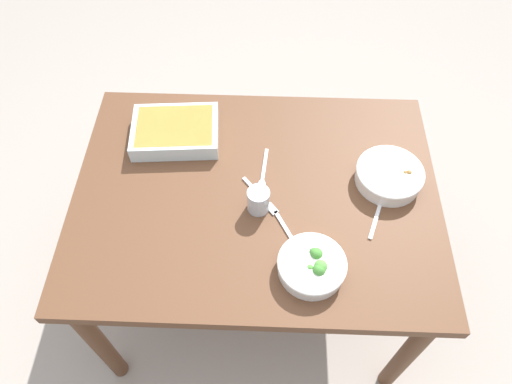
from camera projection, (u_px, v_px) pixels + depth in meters
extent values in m
plane|color=#9E9389|center=(256.00, 285.00, 2.17)|extent=(6.00, 6.00, 0.00)
cube|color=brown|center=(256.00, 195.00, 1.58)|extent=(1.20, 0.90, 0.04)
cylinder|color=brown|center=(98.00, 342.00, 1.67)|extent=(0.06, 0.06, 0.70)
cylinder|color=brown|center=(408.00, 353.00, 1.65)|extent=(0.06, 0.06, 0.70)
cylinder|color=brown|center=(138.00, 167.00, 2.12)|extent=(0.06, 0.06, 0.70)
cylinder|color=brown|center=(382.00, 174.00, 2.10)|extent=(0.06, 0.06, 0.70)
cylinder|color=silver|center=(389.00, 176.00, 1.57)|extent=(0.22, 0.22, 0.05)
torus|color=silver|center=(390.00, 172.00, 1.55)|extent=(0.22, 0.22, 0.01)
cylinder|color=olive|center=(389.00, 175.00, 1.57)|extent=(0.18, 0.18, 0.03)
sphere|color=silver|center=(393.00, 177.00, 1.54)|extent=(0.01, 0.01, 0.01)
sphere|color=olive|center=(409.00, 173.00, 1.55)|extent=(0.02, 0.02, 0.02)
sphere|color=olive|center=(403.00, 182.00, 1.53)|extent=(0.02, 0.02, 0.02)
sphere|color=olive|center=(405.00, 173.00, 1.55)|extent=(0.02, 0.02, 0.02)
sphere|color=silver|center=(386.00, 172.00, 1.55)|extent=(0.02, 0.02, 0.02)
sphere|color=#C66633|center=(381.00, 166.00, 1.57)|extent=(0.02, 0.02, 0.02)
cylinder|color=silver|center=(311.00, 266.00, 1.38)|extent=(0.19, 0.19, 0.05)
torus|color=silver|center=(312.00, 263.00, 1.36)|extent=(0.20, 0.20, 0.01)
cylinder|color=#8CB272|center=(312.00, 266.00, 1.38)|extent=(0.16, 0.16, 0.02)
sphere|color=#478C38|center=(319.00, 266.00, 1.36)|extent=(0.03, 0.03, 0.03)
sphere|color=#478C38|center=(319.00, 270.00, 1.35)|extent=(0.04, 0.04, 0.04)
sphere|color=#569E42|center=(310.00, 268.00, 1.36)|extent=(0.02, 0.02, 0.02)
sphere|color=#478C38|center=(316.00, 254.00, 1.38)|extent=(0.04, 0.04, 0.04)
sphere|color=#569E42|center=(321.00, 267.00, 1.36)|extent=(0.04, 0.04, 0.04)
sphere|color=#3D7A33|center=(314.00, 252.00, 1.38)|extent=(0.03, 0.03, 0.03)
cube|color=silver|center=(175.00, 131.00, 1.68)|extent=(0.32, 0.24, 0.06)
cube|color=gold|center=(175.00, 129.00, 1.67)|extent=(0.28, 0.21, 0.04)
cylinder|color=#B2BCC6|center=(258.00, 200.00, 1.49)|extent=(0.07, 0.07, 0.08)
cylinder|color=black|center=(258.00, 202.00, 1.50)|extent=(0.06, 0.06, 0.05)
cube|color=silver|center=(375.00, 221.00, 1.50)|extent=(0.06, 0.14, 0.01)
ellipsoid|color=silver|center=(382.00, 199.00, 1.54)|extent=(0.04, 0.05, 0.01)
cube|color=silver|center=(286.00, 228.00, 1.48)|extent=(0.08, 0.13, 0.01)
ellipsoid|color=silver|center=(299.00, 250.00, 1.43)|extent=(0.04, 0.05, 0.01)
cube|color=silver|center=(265.00, 165.00, 1.63)|extent=(0.02, 0.14, 0.01)
ellipsoid|color=silver|center=(262.00, 184.00, 1.57)|extent=(0.03, 0.04, 0.01)
cube|color=silver|center=(256.00, 191.00, 1.56)|extent=(0.10, 0.12, 0.01)
cube|color=silver|center=(272.00, 209.00, 1.52)|extent=(0.05, 0.05, 0.01)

